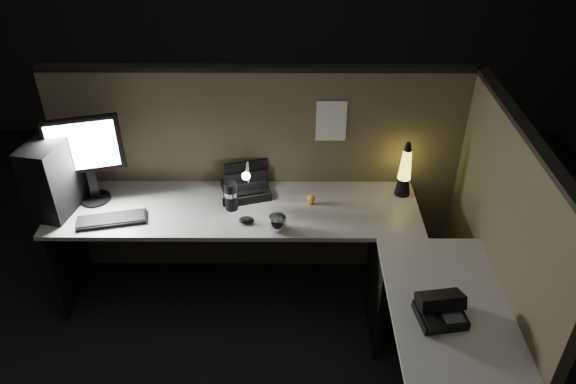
{
  "coord_description": "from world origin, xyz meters",
  "views": [
    {
      "loc": [
        0.2,
        -2.24,
        2.78
      ],
      "look_at": [
        0.18,
        0.35,
        1.02
      ],
      "focal_mm": 35.0,
      "sensor_mm": 36.0,
      "label": 1
    }
  ],
  "objects_px": {
    "monitor": "(85,152)",
    "keyboard": "(112,220)",
    "desk_phone": "(440,309)",
    "pc_tower": "(57,173)",
    "lava_lamp": "(405,173)"
  },
  "relations": [
    {
      "from": "monitor",
      "to": "pc_tower",
      "type": "bearing_deg",
      "value": -175.32
    },
    {
      "from": "desk_phone",
      "to": "pc_tower",
      "type": "bearing_deg",
      "value": 147.61
    },
    {
      "from": "monitor",
      "to": "desk_phone",
      "type": "distance_m",
      "value": 2.23
    },
    {
      "from": "keyboard",
      "to": "desk_phone",
      "type": "distance_m",
      "value": 1.96
    },
    {
      "from": "monitor",
      "to": "keyboard",
      "type": "xyz_separation_m",
      "value": [
        0.16,
        -0.24,
        -0.33
      ]
    },
    {
      "from": "monitor",
      "to": "lava_lamp",
      "type": "xyz_separation_m",
      "value": [
        1.96,
        0.07,
        -0.19
      ]
    },
    {
      "from": "monitor",
      "to": "keyboard",
      "type": "bearing_deg",
      "value": -70.7
    },
    {
      "from": "keyboard",
      "to": "desk_phone",
      "type": "bearing_deg",
      "value": -35.05
    },
    {
      "from": "pc_tower",
      "to": "lava_lamp",
      "type": "xyz_separation_m",
      "value": [
        2.14,
        0.13,
        -0.08
      ]
    },
    {
      "from": "monitor",
      "to": "desk_phone",
      "type": "relative_size",
      "value": 2.24
    },
    {
      "from": "pc_tower",
      "to": "keyboard",
      "type": "relative_size",
      "value": 1.14
    },
    {
      "from": "pc_tower",
      "to": "desk_phone",
      "type": "distance_m",
      "value": 2.35
    },
    {
      "from": "pc_tower",
      "to": "monitor",
      "type": "distance_m",
      "value": 0.22
    },
    {
      "from": "pc_tower",
      "to": "lava_lamp",
      "type": "bearing_deg",
      "value": 15.04
    },
    {
      "from": "monitor",
      "to": "lava_lamp",
      "type": "relative_size",
      "value": 1.52
    }
  ]
}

